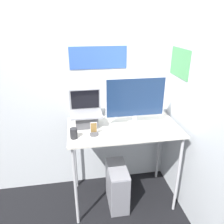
{
  "coord_description": "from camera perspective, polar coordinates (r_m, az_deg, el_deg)",
  "views": [
    {
      "loc": [
        -0.47,
        -1.71,
        2.04
      ],
      "look_at": [
        -0.13,
        0.33,
        1.16
      ],
      "focal_mm": 35.0,
      "sensor_mm": 36.0,
      "label": 1
    }
  ],
  "objects": [
    {
      "name": "wall_side_right",
      "position": [
        2.19,
        22.83,
        1.55
      ],
      "size": [
        0.06,
        6.0,
        2.6
      ],
      "color": "silver",
      "rests_on": "ground_plane"
    },
    {
      "name": "wall_back",
      "position": [
        2.61,
        1.22,
        6.68
      ],
      "size": [
        6.0,
        0.06,
        2.6
      ],
      "color": "silver",
      "rests_on": "ground_plane"
    },
    {
      "name": "mug",
      "position": [
        2.13,
        -9.96,
        -5.52
      ],
      "size": [
        0.07,
        0.07,
        0.1
      ],
      "color": "#262628",
      "rests_on": "desk"
    },
    {
      "name": "laptop",
      "position": [
        2.34,
        -6.72,
        -1.24
      ],
      "size": [
        0.33,
        0.26,
        0.38
      ],
      "color": "#4C4C51",
      "rests_on": "desk"
    },
    {
      "name": "cell_phone",
      "position": [
        2.17,
        -4.76,
        -5.14
      ],
      "size": [
        0.09,
        0.09,
        0.14
      ],
      "color": "#4C4C51",
      "rests_on": "desk"
    },
    {
      "name": "computer_tower",
      "position": [
        2.68,
        1.38,
        -18.71
      ],
      "size": [
        0.21,
        0.43,
        0.5
      ],
      "color": "gray",
      "rests_on": "ground_plane"
    },
    {
      "name": "monitor",
      "position": [
        2.32,
        6.16,
        3.19
      ],
      "size": [
        0.64,
        0.14,
        0.52
      ],
      "color": "silver",
      "rests_on": "desk"
    },
    {
      "name": "keyboard",
      "position": [
        2.19,
        1.96,
        -5.63
      ],
      "size": [
        0.34,
        0.11,
        0.02
      ],
      "color": "white",
      "rests_on": "desk"
    },
    {
      "name": "mouse",
      "position": [
        2.23,
        7.35,
        -5.17
      ],
      "size": [
        0.03,
        0.05,
        0.02
      ],
      "color": "white",
      "rests_on": "desk"
    },
    {
      "name": "desk",
      "position": [
        2.39,
        3.01,
        -5.97
      ],
      "size": [
        1.18,
        0.66,
        0.98
      ],
      "color": "beige",
      "rests_on": "ground_plane"
    },
    {
      "name": "ground_plane",
      "position": [
        2.7,
        4.27,
        -25.99
      ],
      "size": [
        12.0,
        12.0,
        0.0
      ],
      "primitive_type": "plane",
      "color": "black"
    }
  ]
}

